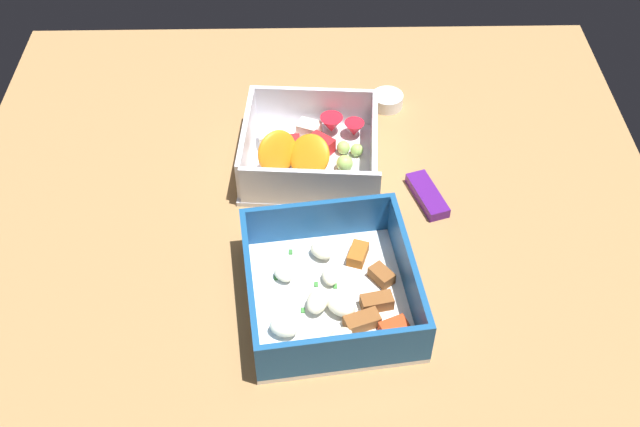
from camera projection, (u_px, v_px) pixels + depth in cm
name	position (u px, v px, depth cm)	size (l,w,h in cm)	color
table_surface	(311.00, 236.00, 83.77)	(80.00, 80.00, 2.00)	#9E7547
pasta_container	(333.00, 290.00, 75.10)	(19.32, 18.41, 5.56)	white
fruit_bowl	(310.00, 150.00, 89.14)	(16.22, 16.56, 6.04)	white
candy_bar	(428.00, 195.00, 85.92)	(7.00, 2.40, 1.20)	#51197A
paper_cup_liner	(388.00, 100.00, 97.48)	(4.02, 4.02, 1.73)	white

